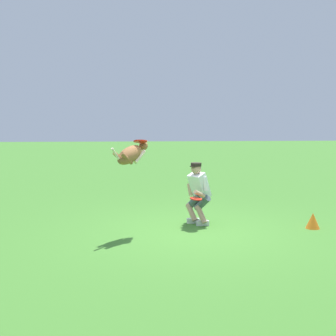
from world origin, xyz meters
name	(u,v)px	position (x,y,z in m)	size (l,w,h in m)	color
ground_plane	(189,232)	(0.00, 0.00, 0.00)	(60.00, 60.00, 0.00)	#3F792B
person	(198,191)	(-0.26, -0.67, 0.70)	(0.56, 0.71, 1.29)	silver
dog	(131,154)	(1.10, 0.16, 1.55)	(0.71, 0.88, 0.49)	brown
frisbee_flying	(140,141)	(0.93, 0.03, 1.78)	(0.26, 0.26, 0.02)	red
frisbee_held	(196,199)	(-0.17, -0.29, 0.61)	(0.25, 0.25, 0.02)	red
training_cone	(313,221)	(-2.52, -0.16, 0.16)	(0.28, 0.28, 0.32)	orange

